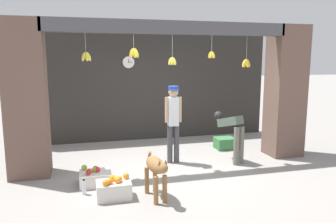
{
  "coord_description": "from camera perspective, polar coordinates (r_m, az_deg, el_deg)",
  "views": [
    {
      "loc": [
        -1.63,
        -5.9,
        2.13
      ],
      "look_at": [
        0.0,
        0.36,
        1.07
      ],
      "focal_mm": 35.0,
      "sensor_mm": 36.0,
      "label": 1
    }
  ],
  "objects": [
    {
      "name": "ground_plane",
      "position": [
        6.48,
        0.82,
        -9.85
      ],
      "size": [
        60.0,
        60.0,
        0.0
      ],
      "primitive_type": "plane",
      "color": "gray"
    },
    {
      "name": "shop_back_wall",
      "position": [
        8.57,
        -3.57,
        4.44
      ],
      "size": [
        6.53,
        0.12,
        2.81
      ],
      "primitive_type": "cube",
      "color": "#2D2B28",
      "rests_on": "ground_plane"
    },
    {
      "name": "shop_pillar_left",
      "position": [
        6.32,
        -23.47,
        1.96
      ],
      "size": [
        0.7,
        0.6,
        2.81
      ],
      "primitive_type": "cube",
      "color": "brown",
      "rests_on": "ground_plane"
    },
    {
      "name": "shop_pillar_right",
      "position": [
        7.55,
        19.76,
        3.25
      ],
      "size": [
        0.7,
        0.6,
        2.81
      ],
      "primitive_type": "cube",
      "color": "brown",
      "rests_on": "ground_plane"
    },
    {
      "name": "storefront_awning",
      "position": [
        6.26,
        0.5,
        14.15
      ],
      "size": [
        4.63,
        0.26,
        0.88
      ],
      "color": "#4C4C51"
    },
    {
      "name": "dog",
      "position": [
        5.01,
        -2.09,
        -9.94
      ],
      "size": [
        0.3,
        0.83,
        0.7
      ],
      "rotation": [
        0.0,
        0.0,
        -1.45
      ],
      "color": "olive",
      "rests_on": "ground_plane"
    },
    {
      "name": "shopkeeper",
      "position": [
        6.6,
        0.93,
        -1.24
      ],
      "size": [
        0.34,
        0.26,
        1.58
      ],
      "rotation": [
        0.0,
        0.0,
        3.1
      ],
      "color": "#424247",
      "rests_on": "ground_plane"
    },
    {
      "name": "worker_stooping",
      "position": [
        6.83,
        11.05,
        -3.24
      ],
      "size": [
        0.42,
        0.75,
        1.0
      ],
      "rotation": [
        0.0,
        0.0,
        0.34
      ],
      "color": "#6B665B",
      "rests_on": "ground_plane"
    },
    {
      "name": "fruit_crate_oranges",
      "position": [
        5.2,
        -9.41,
        -13.11
      ],
      "size": [
        0.52,
        0.36,
        0.35
      ],
      "color": "silver",
      "rests_on": "ground_plane"
    },
    {
      "name": "fruit_crate_apples",
      "position": [
        5.79,
        -12.57,
        -11.12
      ],
      "size": [
        0.52,
        0.43,
        0.31
      ],
      "color": "silver",
      "rests_on": "ground_plane"
    },
    {
      "name": "produce_box_green",
      "position": [
        7.9,
        9.88,
        -5.47
      ],
      "size": [
        0.45,
        0.38,
        0.26
      ],
      "primitive_type": "cube",
      "color": "#387A42",
      "rests_on": "ground_plane"
    },
    {
      "name": "water_bottle",
      "position": [
        5.44,
        -14.41,
        -12.67
      ],
      "size": [
        0.07,
        0.07,
        0.25
      ],
      "color": "silver",
      "rests_on": "ground_plane"
    },
    {
      "name": "wall_clock",
      "position": [
        8.39,
        -6.89,
        8.51
      ],
      "size": [
        0.31,
        0.03,
        0.31
      ],
      "color": "black"
    }
  ]
}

